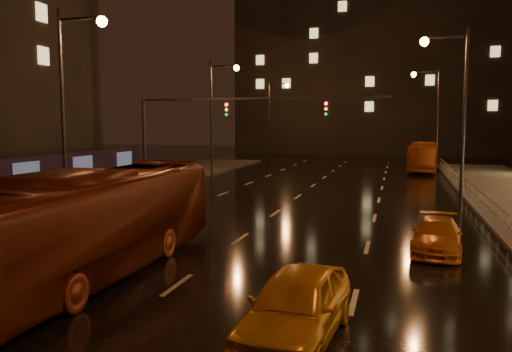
# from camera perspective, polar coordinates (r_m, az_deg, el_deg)

# --- Properties ---
(ground) EXTENTS (140.00, 140.00, 0.00)m
(ground) POSITION_cam_1_polar(r_m,az_deg,el_deg) (29.73, 4.05, -2.93)
(ground) COLOR black
(ground) RESTS_ON ground
(sidewalk_left) EXTENTS (7.00, 70.00, 0.15)m
(sidewalk_left) POSITION_cam_1_polar(r_m,az_deg,el_deg) (31.05, -23.28, -2.88)
(sidewalk_left) COLOR #38332D
(sidewalk_left) RESTS_ON ground
(building_distant) EXTENTS (44.00, 16.00, 36.00)m
(building_distant) POSITION_cam_1_polar(r_m,az_deg,el_deg) (81.88, 14.76, 15.23)
(building_distant) COLOR black
(building_distant) RESTS_ON ground
(traffic_signal) EXTENTS (15.31, 0.32, 6.20)m
(traffic_signal) POSITION_cam_1_polar(r_m,az_deg,el_deg) (30.80, -5.20, 6.22)
(traffic_signal) COLOR black
(traffic_signal) RESTS_ON ground
(railing_right) EXTENTS (0.05, 56.00, 1.00)m
(railing_right) POSITION_cam_1_polar(r_m,az_deg,el_deg) (27.34, 24.58, -2.35)
(railing_right) COLOR #99999E
(railing_right) RESTS_ON sidewalk_right
(bus_red) EXTENTS (2.95, 11.72, 3.25)m
(bus_red) POSITION_cam_1_polar(r_m,az_deg,el_deg) (16.10, -17.60, -4.98)
(bus_red) COLOR #611F0D
(bus_red) RESTS_ON ground
(bus_curb) EXTENTS (3.37, 10.38, 2.84)m
(bus_curb) POSITION_cam_1_polar(r_m,az_deg,el_deg) (51.32, 18.63, 2.13)
(bus_curb) COLOR #A74310
(bus_curb) RESTS_ON ground
(taxi_near) EXTENTS (2.17, 4.57, 1.51)m
(taxi_near) POSITION_cam_1_polar(r_m,az_deg,el_deg) (11.00, 4.61, -14.56)
(taxi_near) COLOR #C47712
(taxi_near) RESTS_ON ground
(taxi_far) EXTENTS (2.06, 4.25, 1.19)m
(taxi_far) POSITION_cam_1_polar(r_m,az_deg,el_deg) (19.24, 19.96, -6.41)
(taxi_far) COLOR #C05D12
(taxi_far) RESTS_ON ground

